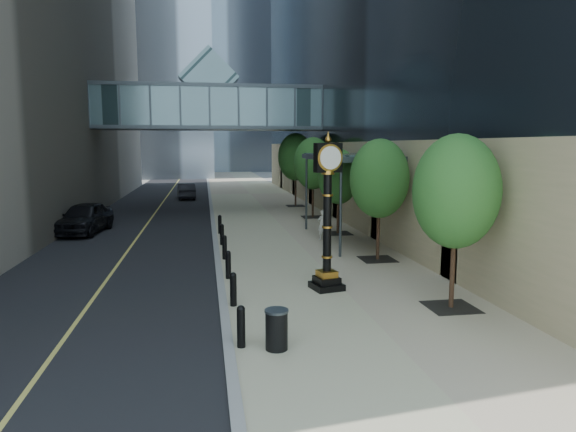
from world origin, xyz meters
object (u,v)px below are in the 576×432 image
at_px(trash_bin, 277,331).
at_px(street_clock, 327,224).
at_px(car_far, 186,191).
at_px(pedestrian, 322,225).
at_px(car_near, 85,218).

bearing_deg(trash_bin, street_clock, 63.78).
distance_m(street_clock, car_far, 31.47).
bearing_deg(pedestrian, car_far, -90.26).
relative_size(street_clock, car_near, 1.01).
bearing_deg(car_far, street_clock, 95.15).
distance_m(street_clock, pedestrian, 9.20).
bearing_deg(car_far, trash_bin, 90.11).
bearing_deg(pedestrian, street_clock, 58.80).
relative_size(pedestrian, car_near, 0.31).
bearing_deg(car_near, pedestrian, -11.19).
height_order(street_clock, trash_bin, street_clock).
xyz_separation_m(trash_bin, car_near, (-8.11, 17.89, 0.36)).
bearing_deg(car_near, trash_bin, -57.89).
height_order(car_near, car_far, car_near).
relative_size(pedestrian, car_far, 0.36).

